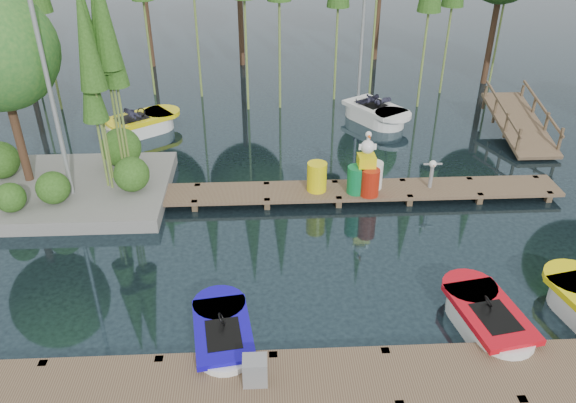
{
  "coord_description": "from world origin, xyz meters",
  "views": [
    {
      "loc": [
        -0.1,
        -11.6,
        8.16
      ],
      "look_at": [
        0.5,
        0.5,
        1.1
      ],
      "focal_mm": 35.0,
      "sensor_mm": 36.0,
      "label": 1
    }
  ],
  "objects_px": {
    "island": "(31,89)",
    "yellow_barrel": "(317,177)",
    "utility_cabinet": "(255,370)",
    "boat_red": "(487,320)",
    "boat_yellow_far": "(140,124)",
    "boat_blue": "(223,336)",
    "drum_cluster": "(367,175)"
  },
  "relations": [
    {
      "from": "boat_red",
      "to": "boat_yellow_far",
      "type": "relative_size",
      "value": 0.87
    },
    {
      "from": "boat_red",
      "to": "utility_cabinet",
      "type": "xyz_separation_m",
      "value": [
        -4.76,
        -1.43,
        0.32
      ]
    },
    {
      "from": "island",
      "to": "yellow_barrel",
      "type": "height_order",
      "value": "island"
    },
    {
      "from": "island",
      "to": "utility_cabinet",
      "type": "bearing_deg",
      "value": -52.56
    },
    {
      "from": "yellow_barrel",
      "to": "drum_cluster",
      "type": "bearing_deg",
      "value": -6.09
    },
    {
      "from": "island",
      "to": "yellow_barrel",
      "type": "bearing_deg",
      "value": -5.85
    },
    {
      "from": "island",
      "to": "boat_yellow_far",
      "type": "distance_m",
      "value": 5.54
    },
    {
      "from": "boat_blue",
      "to": "yellow_barrel",
      "type": "bearing_deg",
      "value": 59.28
    },
    {
      "from": "boat_red",
      "to": "yellow_barrel",
      "type": "height_order",
      "value": "yellow_barrel"
    },
    {
      "from": "utility_cabinet",
      "to": "drum_cluster",
      "type": "bearing_deg",
      "value": 65.28
    },
    {
      "from": "boat_red",
      "to": "yellow_barrel",
      "type": "relative_size",
      "value": 3.23
    },
    {
      "from": "drum_cluster",
      "to": "boat_red",
      "type": "bearing_deg",
      "value": -73.56
    },
    {
      "from": "boat_blue",
      "to": "yellow_barrel",
      "type": "xyz_separation_m",
      "value": [
        2.4,
        5.77,
        0.49
      ]
    },
    {
      "from": "boat_yellow_far",
      "to": "yellow_barrel",
      "type": "height_order",
      "value": "boat_yellow_far"
    },
    {
      "from": "boat_yellow_far",
      "to": "drum_cluster",
      "type": "height_order",
      "value": "drum_cluster"
    },
    {
      "from": "drum_cluster",
      "to": "boat_blue",
      "type": "bearing_deg",
      "value": -124.05
    },
    {
      "from": "island",
      "to": "boat_red",
      "type": "distance_m",
      "value": 12.81
    },
    {
      "from": "boat_blue",
      "to": "drum_cluster",
      "type": "bearing_deg",
      "value": 47.83
    },
    {
      "from": "drum_cluster",
      "to": "utility_cabinet",
      "type": "bearing_deg",
      "value": -114.72
    },
    {
      "from": "boat_yellow_far",
      "to": "utility_cabinet",
      "type": "xyz_separation_m",
      "value": [
        4.21,
        -12.19,
        0.26
      ]
    },
    {
      "from": "boat_blue",
      "to": "drum_cluster",
      "type": "relative_size",
      "value": 1.39
    },
    {
      "from": "island",
      "to": "utility_cabinet",
      "type": "xyz_separation_m",
      "value": [
        5.96,
        -7.79,
        -2.62
      ]
    },
    {
      "from": "boat_blue",
      "to": "boat_red",
      "type": "height_order",
      "value": "boat_red"
    },
    {
      "from": "island",
      "to": "utility_cabinet",
      "type": "distance_m",
      "value": 10.15
    },
    {
      "from": "utility_cabinet",
      "to": "boat_red",
      "type": "bearing_deg",
      "value": 16.68
    },
    {
      "from": "yellow_barrel",
      "to": "drum_cluster",
      "type": "relative_size",
      "value": 0.46
    },
    {
      "from": "island",
      "to": "boat_blue",
      "type": "xyz_separation_m",
      "value": [
        5.32,
        -6.56,
        -2.95
      ]
    },
    {
      "from": "boat_yellow_far",
      "to": "utility_cabinet",
      "type": "relative_size",
      "value": 5.92
    },
    {
      "from": "island",
      "to": "drum_cluster",
      "type": "height_order",
      "value": "island"
    },
    {
      "from": "yellow_barrel",
      "to": "drum_cluster",
      "type": "height_order",
      "value": "drum_cluster"
    },
    {
      "from": "boat_yellow_far",
      "to": "drum_cluster",
      "type": "distance_m",
      "value": 9.11
    },
    {
      "from": "boat_yellow_far",
      "to": "boat_red",
      "type": "bearing_deg",
      "value": -66.26
    }
  ]
}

